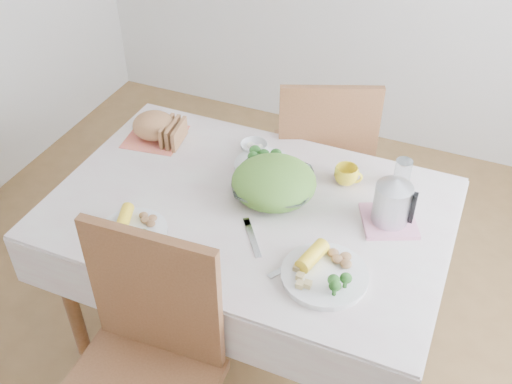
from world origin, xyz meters
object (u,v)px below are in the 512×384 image
at_px(chair_far, 320,164).
at_px(electric_kettle, 393,197).
at_px(salad_bowl, 274,188).
at_px(dinner_plate_left, 133,232).
at_px(dinner_plate_right, 324,276).
at_px(yellow_mug, 346,175).
at_px(dining_table, 250,275).

relative_size(chair_far, electric_kettle, 5.39).
distance_m(salad_bowl, dinner_plate_left, 0.56).
bearing_deg(dinner_plate_right, dinner_plate_left, -174.41).
relative_size(dinner_plate_right, yellow_mug, 3.05).
relative_size(dining_table, yellow_mug, 14.44).
bearing_deg(electric_kettle, yellow_mug, 131.10).
bearing_deg(yellow_mug, dining_table, -136.93).
bearing_deg(chair_far, dining_table, 63.47).
xyz_separation_m(dinner_plate_left, electric_kettle, (0.83, 0.42, 0.11)).
bearing_deg(dining_table, salad_bowl, 56.26).
height_order(dining_table, chair_far, chair_far).
relative_size(dining_table, electric_kettle, 7.42).
bearing_deg(chair_far, salad_bowl, 68.31).
bearing_deg(salad_bowl, yellow_mug, 38.11).
relative_size(dining_table, chair_far, 1.38).
bearing_deg(electric_kettle, salad_bowl, 171.34).
xyz_separation_m(chair_far, dinner_plate_right, (0.32, -0.99, 0.31)).
height_order(dining_table, dinner_plate_left, dinner_plate_left).
relative_size(dinner_plate_left, electric_kettle, 1.34).
relative_size(salad_bowl, yellow_mug, 3.18).
bearing_deg(dinner_plate_left, electric_kettle, 26.97).
distance_m(dining_table, electric_kettle, 0.73).
distance_m(dinner_plate_right, electric_kettle, 0.40).
relative_size(chair_far, dinner_plate_left, 4.03).
distance_m(dinner_plate_left, yellow_mug, 0.86).
xyz_separation_m(chair_far, electric_kettle, (0.45, -0.64, 0.42)).
xyz_separation_m(chair_far, yellow_mug, (0.24, -0.47, 0.34)).
distance_m(salad_bowl, electric_kettle, 0.46).
bearing_deg(chair_far, yellow_mug, 94.92).
bearing_deg(electric_kettle, dinner_plate_right, -121.60).
bearing_deg(salad_bowl, dining_table, -123.74).
xyz_separation_m(salad_bowl, dinner_plate_right, (0.32, -0.34, -0.03)).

